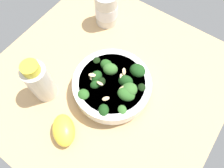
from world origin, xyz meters
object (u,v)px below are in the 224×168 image
object	(u,v)px
bowl_of_broccoli	(113,85)
bottle_tall	(106,9)
lemon_wedge	(63,129)
bottle_short	(40,81)

from	to	relation	value
bowl_of_broccoli	bottle_tall	world-z (taller)	bottle_tall
lemon_wedge	bottle_tall	xyz separation A→B (cm)	(35.43, 12.62, 3.24)
bowl_of_broccoli	bottle_short	world-z (taller)	bottle_short
lemon_wedge	bottle_short	xyz separation A→B (cm)	(5.43, 11.07, 4.27)
bottle_tall	lemon_wedge	bearing A→B (deg)	-160.39
bowl_of_broccoli	lemon_wedge	xyz separation A→B (cm)	(-16.11, 3.40, -1.50)
bowl_of_broccoli	lemon_wedge	bearing A→B (deg)	168.10
bowl_of_broccoli	lemon_wedge	world-z (taller)	bowl_of_broccoli
bottle_tall	bottle_short	distance (cm)	30.05
lemon_wedge	bottle_short	world-z (taller)	bottle_short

